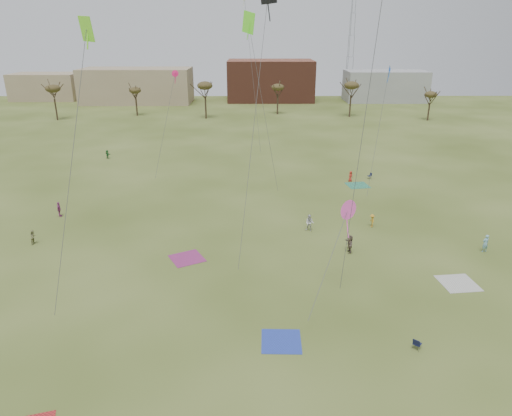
{
  "coord_description": "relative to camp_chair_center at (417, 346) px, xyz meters",
  "views": [
    {
      "loc": [
        -0.2,
        -26.42,
        20.36
      ],
      "look_at": [
        0.0,
        12.0,
        5.5
      ],
      "focal_mm": 32.27,
      "sensor_mm": 36.0,
      "label": 1
    }
  ],
  "objects": [
    {
      "name": "camp_chair_right",
      "position": [
        5.89,
        38.75,
        0.0
      ],
      "size": [
        0.67,
        0.64,
        0.87
      ],
      "rotation": [
        0.0,
        0.0,
        5.02
      ],
      "color": "#131934",
      "rests_on": "ground"
    },
    {
      "name": "blanket_olive",
      "position": [
        3.51,
        35.61,
        -0.26
      ],
      "size": [
        3.35,
        3.35,
        0.03
      ],
      "primitive_type": "cube",
      "rotation": [
        0.0,
        0.0,
        0.16
      ],
      "color": "#308461",
      "rests_on": "ground"
    },
    {
      "name": "building_grey",
      "position": [
        29.07,
        118.61,
        4.24
      ],
      "size": [
        24.0,
        12.0,
        9.0
      ],
      "primitive_type": "cube",
      "color": "gray",
      "rests_on": "ground"
    },
    {
      "name": "camp_chair_center",
      "position": [
        0.0,
        0.0,
        0.0
      ],
      "size": [
        0.73,
        0.74,
        0.87
      ],
      "rotation": [
        0.0,
        0.0,
        2.45
      ],
      "color": "#141838",
      "rests_on": "ground"
    },
    {
      "name": "flyer_far_a",
      "position": [
        -36.02,
        50.49,
        0.46
      ],
      "size": [
        1.3,
        1.19,
        1.44
      ],
      "primitive_type": "imported",
      "rotation": [
        0.0,
        0.0,
        2.44
      ],
      "color": "#22682D",
      "rests_on": "ground"
    },
    {
      "name": "spectator_mid_d",
      "position": [
        -33.87,
        24.26,
        0.62
      ],
      "size": [
        0.57,
        1.08,
        1.76
      ],
      "primitive_type": "imported",
      "rotation": [
        0.0,
        0.0,
        1.71
      ],
      "color": "#A64588",
      "rests_on": "ground"
    },
    {
      "name": "building_tan",
      "position": [
        -45.93,
        115.61,
        4.74
      ],
      "size": [
        32.0,
        14.0,
        10.0
      ],
      "primitive_type": "cube",
      "color": "#937F60",
      "rests_on": "ground"
    },
    {
      "name": "blanket_plum",
      "position": [
        -17.52,
        13.48,
        -0.26
      ],
      "size": [
        3.93,
        3.93,
        0.03
      ],
      "primitive_type": "cube",
      "rotation": [
        0.0,
        0.0,
        0.49
      ],
      "color": "#922D6D",
      "rests_on": "ground"
    },
    {
      "name": "building_brick",
      "position": [
        -5.93,
        120.61,
        5.74
      ],
      "size": [
        26.0,
        16.0,
        12.0
      ],
      "primitive_type": "cube",
      "color": "brown",
      "rests_on": "ground"
    },
    {
      "name": "spectator_fore_b",
      "position": [
        -33.58,
        16.85,
        0.48
      ],
      "size": [
        0.65,
        0.78,
        1.47
      ],
      "primitive_type": "imported",
      "rotation": [
        0.0,
        0.0,
        1.44
      ],
      "color": "olive",
      "rests_on": "ground"
    },
    {
      "name": "kites_aloft",
      "position": [
        -9.11,
        25.42,
        20.02
      ],
      "size": [
        76.63,
        65.03,
        26.76
      ],
      "color": "red",
      "rests_on": "ground"
    },
    {
      "name": "blanket_cream",
      "position": [
        6.5,
        8.7,
        -0.26
      ],
      "size": [
        3.31,
        3.31,
        0.03
      ],
      "primitive_type": "cube",
      "rotation": [
        0.0,
        0.0,
        1.68
      ],
      "color": "beige",
      "rests_on": "ground"
    },
    {
      "name": "ground",
      "position": [
        -10.93,
        0.61,
        -0.26
      ],
      "size": [
        260.0,
        260.0,
        0.0
      ],
      "primitive_type": "plane",
      "color": "#3C4B17",
      "rests_on": "ground"
    },
    {
      "name": "flyer_mid_b",
      "position": [
        1.96,
        21.02,
        0.47
      ],
      "size": [
        0.55,
        0.95,
        1.47
      ],
      "primitive_type": "imported",
      "rotation": [
        0.0,
        0.0,
        4.7
      ],
      "color": "gold",
      "rests_on": "ground"
    },
    {
      "name": "spectator_fore_c",
      "position": [
        -1.75,
        14.75,
        0.64
      ],
      "size": [
        0.67,
        1.71,
        1.8
      ],
      "primitive_type": "imported",
      "rotation": [
        0.0,
        0.0,
        4.79
      ],
      "color": "brown",
      "rests_on": "ground"
    },
    {
      "name": "flyer_far_b",
      "position": [
        2.81,
        37.46,
        0.51
      ],
      "size": [
        0.87,
        0.88,
        1.54
      ],
      "primitive_type": "imported",
      "rotation": [
        0.0,
        0.0,
        0.83
      ],
      "color": "red",
      "rests_on": "ground"
    },
    {
      "name": "radio_tower",
      "position": [
        19.07,
        125.61,
        18.95
      ],
      "size": [
        1.51,
        1.72,
        41.0
      ],
      "color": "#9EA3A8",
      "rests_on": "ground"
    },
    {
      "name": "spectator_mid_e",
      "position": [
        -5.09,
        19.94,
        0.66
      ],
      "size": [
        1.09,
        0.98,
        1.85
      ],
      "primitive_type": "imported",
      "rotation": [
        0.0,
        0.0,
        5.9
      ],
      "color": "silver",
      "rests_on": "ground"
    },
    {
      "name": "flyer_mid_c",
      "position": [
        11.57,
        14.77,
        0.65
      ],
      "size": [
        0.76,
        0.61,
        1.82
      ],
      "primitive_type": "imported",
      "rotation": [
        0.0,
        0.0,
        3.43
      ],
      "color": "#7BB4CD",
      "rests_on": "ground"
    },
    {
      "name": "tree_line",
      "position": [
        -13.77,
        79.73,
        6.83
      ],
      "size": [
        117.44,
        49.32,
        8.91
      ],
      "color": "#3A2B1E",
      "rests_on": "ground"
    },
    {
      "name": "blanket_blue",
      "position": [
        -9.22,
        0.85,
        -0.26
      ],
      "size": [
        2.83,
        2.83,
        0.03
      ],
      "primitive_type": "cube",
      "rotation": [
        0.0,
        0.0,
        3.12
      ],
      "color": "#2A42B7",
      "rests_on": "ground"
    },
    {
      "name": "building_tan_west",
      "position": [
        -75.93,
        122.61,
        3.74
      ],
      "size": [
        20.0,
        12.0,
        8.0
      ],
      "primitive_type": "cube",
      "color": "#937F60",
      "rests_on": "ground"
    }
  ]
}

